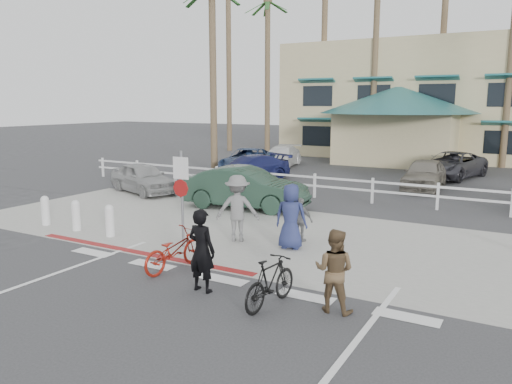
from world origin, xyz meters
The scene contains 33 objects.
ground centered at (0.00, 0.00, 0.00)m, with size 140.00×140.00×0.00m, color #333335.
bike_path centered at (0.00, -2.00, 0.00)m, with size 12.00×16.00×0.01m, color #333335.
sidewalk_plaza centered at (0.00, 4.50, 0.01)m, with size 22.00×7.00×0.01m, color gray.
cross_street centered at (0.00, 8.50, 0.00)m, with size 40.00×5.00×0.01m, color #333335.
parking_lot centered at (0.00, 18.00, 0.00)m, with size 50.00×16.00×0.01m, color #333335.
curb_red centered at (-3.00, 1.20, 0.01)m, with size 7.00×0.25×0.02m, color maroon.
rail_fence centered at (0.50, 10.50, 0.50)m, with size 29.40×0.16×1.00m, color silver, non-canonical shape.
building centered at (2.00, 31.00, 5.65)m, with size 28.00×16.00×11.30m, color #CCBD8C, non-canonical shape.
sign_post centered at (-2.30, 2.20, 1.45)m, with size 0.50×0.10×2.90m, color gray, non-canonical shape.
bollard_0 centered at (-4.80, 2.00, 0.47)m, with size 0.26×0.26×0.95m, color silver, non-canonical shape.
bollard_1 centered at (-6.20, 2.00, 0.47)m, with size 0.26×0.26×0.95m, color silver, non-canonical shape.
bollard_2 centered at (-7.60, 2.00, 0.47)m, with size 0.26×0.26×0.95m, color silver, non-canonical shape.
palm_0 centered at (-16.00, 26.00, 7.50)m, with size 4.00×4.00×15.00m, color #1D491C, non-canonical shape.
palm_1 centered at (-12.00, 25.00, 6.50)m, with size 4.00×4.00×13.00m, color #1D491C, non-canonical shape.
palm_2 centered at (-8.00, 26.00, 8.00)m, with size 4.00×4.00×16.00m, color #1D491C, non-canonical shape.
palm_3 centered at (-4.00, 25.00, 7.00)m, with size 4.00×4.00×14.00m, color #1D491C, non-canonical shape.
palm_4 centered at (0.00, 26.00, 7.50)m, with size 4.00×4.00×15.00m, color #1D491C, non-canonical shape.
palm_5 centered at (4.00, 25.00, 6.50)m, with size 4.00×4.00×13.00m, color #1D491C, non-canonical shape.
palm_10 centered at (-10.00, 15.00, 6.00)m, with size 4.00×4.00×12.00m, color #1D491C, non-canonical shape.
bike_red centered at (-1.33, 0.62, 0.47)m, with size 0.63×1.81×0.95m, color maroon.
rider_red centered at (0.02, -0.16, 0.87)m, with size 0.64×0.42×1.74m, color black.
bike_black centered at (1.60, -0.16, 0.49)m, with size 0.46×1.62×0.97m, color black.
rider_black centered at (2.72, 0.24, 0.79)m, with size 0.77×0.60×1.58m, color brown.
pedestrian_a centered at (-1.34, 3.44, 0.94)m, with size 1.21×0.70×1.87m, color slate.
pedestrian_child centered at (0.23, 4.22, 0.63)m, with size 0.73×0.31×1.25m, color slate.
pedestrian_b centered at (0.28, 3.50, 0.88)m, with size 0.86×0.56×1.75m, color navy.
car_white_sedan centered at (-3.42, 7.33, 0.76)m, with size 1.61×4.62×1.52m, color #20392C.
car_red_compact centered at (-8.90, 7.94, 0.65)m, with size 1.54×3.82×1.30m, color #999999.
lot_car_0 centered at (-8.09, 15.45, 0.68)m, with size 2.25×4.89×1.36m, color navy.
lot_car_1 centered at (-6.57, 13.01, 0.64)m, with size 1.79×4.41×1.28m, color navy.
lot_car_2 centered at (1.48, 14.77, 0.69)m, with size 1.63×4.05×1.38m, color slate.
lot_car_4 centered at (-7.79, 19.00, 0.62)m, with size 1.73×4.26×1.24m, color silver.
lot_car_5 centered at (1.98, 19.04, 0.67)m, with size 2.23×4.83×1.34m, color #2F2F35.
Camera 1 is at (5.80, -8.12, 3.84)m, focal length 35.00 mm.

